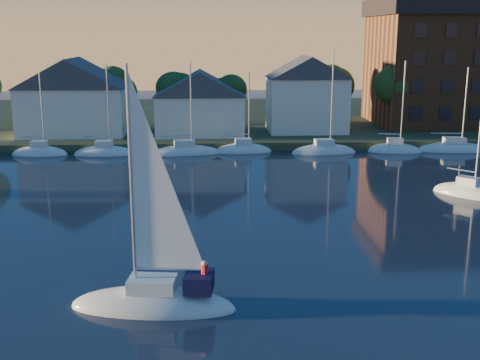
{
  "coord_description": "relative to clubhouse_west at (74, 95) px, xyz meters",
  "views": [
    {
      "loc": [
        -4.99,
        -19.82,
        13.57
      ],
      "look_at": [
        -2.75,
        22.0,
        3.36
      ],
      "focal_mm": 45.0,
      "sensor_mm": 36.0,
      "label": 1
    }
  ],
  "objects": [
    {
      "name": "clubhouse_east",
      "position": [
        30.0,
        1.0,
        0.07
      ],
      "size": [
        10.5,
        8.4,
        9.8
      ],
      "color": "white",
      "rests_on": "shoreline_land"
    },
    {
      "name": "clubhouse_west",
      "position": [
        0.0,
        0.0,
        0.0
      ],
      "size": [
        13.65,
        9.45,
        9.64
      ],
      "color": "white",
      "rests_on": "shoreline_land"
    },
    {
      "name": "moored_fleet",
      "position": [
        18.0,
        -9.0,
        -5.83
      ],
      "size": [
        79.5,
        2.4,
        12.05
      ],
      "color": "silver",
      "rests_on": "ground"
    },
    {
      "name": "drifting_sailboat_right",
      "position": [
        39.24,
        -28.94,
        -5.83
      ],
      "size": [
        5.73,
        5.84,
        10.04
      ],
      "rotation": [
        0.0,
        0.0,
        -0.81
      ],
      "color": "silver",
      "rests_on": "ground"
    },
    {
      "name": "wooden_dock",
      "position": [
        22.0,
        -6.0,
        -5.93
      ],
      "size": [
        120.0,
        3.0,
        1.0
      ],
      "primitive_type": "cube",
      "color": "brown",
      "rests_on": "ground"
    },
    {
      "name": "tree_line",
      "position": [
        24.0,
        5.0,
        1.24
      ],
      "size": [
        93.4,
        5.4,
        8.9
      ],
      "color": "#3B2C1B",
      "rests_on": "shoreline_land"
    },
    {
      "name": "hero_sailboat",
      "position": [
        14.24,
        -49.49,
        -5.37
      ],
      "size": [
        8.75,
        3.74,
        13.36
      ],
      "rotation": [
        0.0,
        0.0,
        3.02
      ],
      "color": "silver",
      "rests_on": "ground"
    },
    {
      "name": "shoreline_land",
      "position": [
        22.0,
        17.0,
        -5.93
      ],
      "size": [
        160.0,
        50.0,
        2.0
      ],
      "primitive_type": "cube",
      "color": "#2D3820",
      "rests_on": "ground"
    },
    {
      "name": "clubhouse_centre",
      "position": [
        16.0,
        -1.0,
        -0.8
      ],
      "size": [
        11.55,
        8.4,
        8.08
      ],
      "color": "white",
      "rests_on": "shoreline_land"
    }
  ]
}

